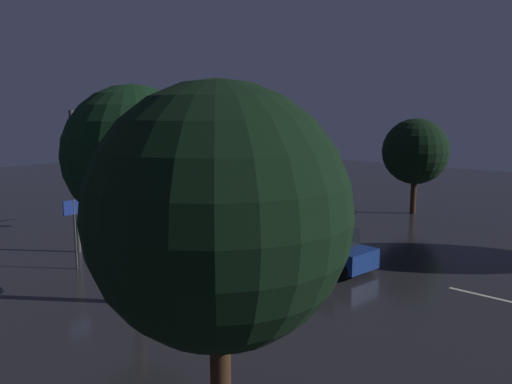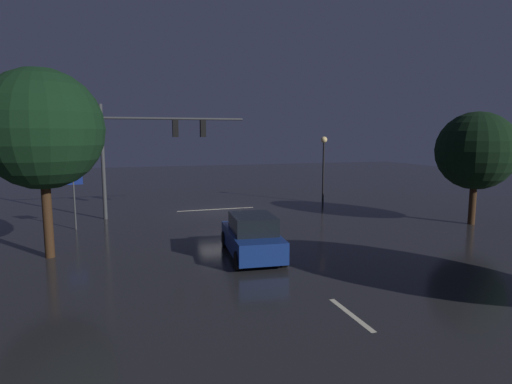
% 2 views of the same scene
% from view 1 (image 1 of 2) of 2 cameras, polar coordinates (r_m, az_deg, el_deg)
% --- Properties ---
extents(ground_plane, '(80.00, 80.00, 0.00)m').
position_cam_1_polar(ground_plane, '(28.93, -7.80, -3.89)').
color(ground_plane, '#232326').
extents(traffic_signal_assembly, '(8.27, 0.47, 6.48)m').
position_cam_1_polar(traffic_signal_assembly, '(25.66, -14.51, 4.38)').
color(traffic_signal_assembly, '#383A3D').
rests_on(traffic_signal_assembly, ground_plane).
extents(lane_dash_far, '(0.16, 2.20, 0.01)m').
position_cam_1_polar(lane_dash_far, '(26.08, -2.09, -5.23)').
color(lane_dash_far, beige).
rests_on(lane_dash_far, ground_plane).
extents(lane_dash_mid, '(0.16, 2.20, 0.01)m').
position_cam_1_polar(lane_dash_mid, '(22.46, 9.06, -7.71)').
color(lane_dash_mid, beige).
rests_on(lane_dash_mid, ground_plane).
extents(lane_dash_near, '(0.16, 2.20, 0.01)m').
position_cam_1_polar(lane_dash_near, '(20.02, 23.84, -10.49)').
color(lane_dash_near, beige).
rests_on(lane_dash_near, ground_plane).
extents(stop_bar, '(5.00, 0.16, 0.01)m').
position_cam_1_polar(stop_bar, '(29.63, -8.95, -3.60)').
color(stop_bar, beige).
rests_on(stop_bar, ground_plane).
extents(car_approaching, '(2.24, 4.49, 1.70)m').
position_cam_1_polar(car_approaching, '(21.53, 7.67, -6.22)').
color(car_approaching, navy).
rests_on(car_approaching, ground_plane).
extents(street_lamp_left_kerb, '(0.44, 0.44, 4.66)m').
position_cam_1_polar(street_lamp_left_kerb, '(34.62, 0.70, 3.85)').
color(street_lamp_left_kerb, black).
rests_on(street_lamp_left_kerb, ground_plane).
extents(route_sign, '(0.90, 0.09, 2.95)m').
position_cam_1_polar(route_sign, '(21.94, -19.69, -2.83)').
color(route_sign, '#383A3D').
rests_on(route_sign, ground_plane).
extents(tree_left_near, '(4.11, 4.11, 6.01)m').
position_cam_1_polar(tree_left_near, '(33.40, 17.44, 4.35)').
color(tree_left_near, '#382314').
rests_on(tree_left_near, ground_plane).
extents(tree_right_near, '(4.59, 4.59, 7.30)m').
position_cam_1_polar(tree_right_near, '(17.00, -13.51, 3.92)').
color(tree_right_near, '#382314').
rests_on(tree_right_near, ground_plane).
extents(tree_right_far, '(4.39, 4.39, 6.96)m').
position_cam_1_polar(tree_right_far, '(8.33, -4.20, -2.66)').
color(tree_right_far, '#382314').
rests_on(tree_right_far, ground_plane).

